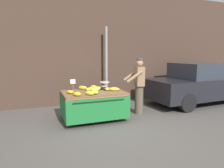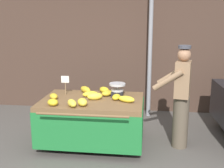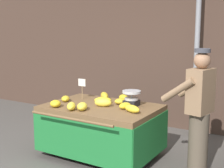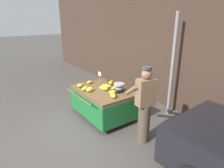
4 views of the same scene
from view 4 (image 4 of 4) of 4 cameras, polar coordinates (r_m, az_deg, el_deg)
The scene contains 18 objects.
ground_plane at distance 4.96m, azimuth -8.99°, elevation -13.28°, with size 60.00×60.00×0.00m, color #514C47.
back_wall at distance 6.09m, azimuth 15.80°, elevation 13.29°, with size 16.00×0.24×4.20m, color #473328.
street_pole at distance 5.42m, azimuth 17.53°, elevation 5.00°, with size 0.09×0.09×2.80m, color gray.
banana_cart at distance 5.27m, azimuth -2.56°, elevation -3.74°, with size 1.71×1.36×0.81m.
weighing_scale at distance 4.97m, azimuth 2.09°, elevation -1.12°, with size 0.28×0.28×0.24m.
price_sign at distance 5.64m, azimuth -3.68°, elevation 2.72°, with size 0.14×0.01×0.34m.
banana_bunch_0 at distance 5.31m, azimuth 2.24°, elevation -0.50°, with size 0.14×0.23×0.11m, color gold.
banana_bunch_1 at distance 5.14m, azimuth 1.06°, elevation -1.24°, with size 0.16×0.24×0.10m, color gold.
banana_bunch_2 at distance 5.30m, azimuth -1.69°, elevation -0.60°, with size 0.13×0.27×0.10m, color yellow.
banana_bunch_3 at distance 5.11m, azimuth -2.55°, elevation -1.23°, with size 0.13×0.26×0.12m, color yellow.
banana_bunch_4 at distance 5.67m, azimuth -6.72°, elevation 0.56°, with size 0.13×0.21×0.09m, color gold.
banana_bunch_5 at distance 4.67m, azimuth 0.30°, elevation -3.33°, with size 0.13×0.28×0.10m, color yellow.
banana_bunch_6 at distance 5.15m, azimuth -8.10°, elevation -1.31°, with size 0.12×0.26×0.11m, color yellow.
banana_bunch_7 at distance 4.87m, azimuth 0.17°, elevation -2.42°, with size 0.13×0.21×0.10m, color gold.
banana_bunch_8 at distance 5.55m, azimuth -0.23°, elevation 0.42°, with size 0.12×0.29×0.12m, color gold.
banana_bunch_9 at distance 5.05m, azimuth -6.67°, elevation -1.62°, with size 0.14×0.23×0.11m, color yellow.
banana_bunch_10 at distance 5.42m, azimuth -9.52°, elevation -0.38°, with size 0.16×0.20×0.11m, color gold.
vendor_person at distance 4.17m, azimuth 9.63°, elevation -6.22°, with size 0.64×0.60×1.71m.
Camera 4 is at (3.80, -1.81, 2.63)m, focal length 30.71 mm.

